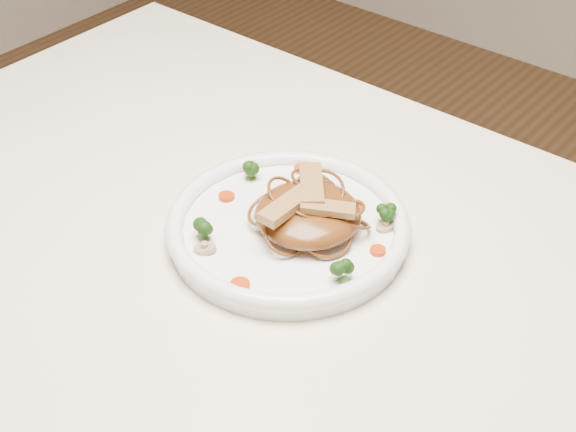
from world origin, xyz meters
The scene contains 19 objects.
table centered at (0.00, 0.00, 0.65)m, with size 1.20×0.80×0.75m.
plate centered at (-0.02, 0.06, 0.76)m, with size 0.27×0.27×0.02m, color white.
noodle_mound centered at (0.00, 0.07, 0.78)m, with size 0.12×0.12×0.04m, color brown.
chicken_a centered at (0.03, 0.07, 0.81)m, with size 0.06×0.02×0.01m, color #A07B4B.
chicken_b centered at (-0.01, 0.09, 0.81)m, with size 0.08×0.02×0.01m, color #A07B4B.
chicken_c centered at (-0.01, 0.04, 0.81)m, with size 0.07×0.02×0.01m, color #A07B4B.
broccoli_0 centered at (0.07, 0.13, 0.78)m, with size 0.03×0.03×0.03m, color #163C0C, non-canonical shape.
broccoli_1 centered at (-0.11, 0.10, 0.78)m, with size 0.02×0.02×0.03m, color #163C0C, non-canonical shape.
broccoli_2 centered at (-0.07, -0.02, 0.78)m, with size 0.02×0.02×0.03m, color #163C0C, non-canonical shape.
broccoli_3 centered at (0.09, 0.02, 0.78)m, with size 0.02×0.02×0.03m, color #163C0C, non-canonical shape.
carrot_0 centered at (0.02, 0.13, 0.77)m, with size 0.02×0.02×0.01m, color #B63506.
carrot_1 centered at (-0.10, 0.05, 0.77)m, with size 0.02×0.02×0.01m, color #B63506.
carrot_2 centered at (0.09, 0.08, 0.77)m, with size 0.02×0.02×0.01m, color #B63506.
carrot_3 centered at (-0.07, 0.15, 0.77)m, with size 0.02×0.02×0.01m, color #B63506.
carrot_4 centered at (0.01, -0.05, 0.77)m, with size 0.02×0.02×0.01m, color #B63506.
mushroom_0 centered at (-0.06, -0.03, 0.77)m, with size 0.02×0.02×0.01m, color tan.
mushroom_1 centered at (0.07, 0.12, 0.77)m, with size 0.02×0.02×0.01m, color tan.
mushroom_2 centered at (-0.12, 0.11, 0.77)m, with size 0.02×0.02×0.01m, color tan.
mushroom_3 centered at (0.06, 0.15, 0.77)m, with size 0.02×0.02×0.01m, color tan.
Camera 1 is at (0.43, -0.49, 1.34)m, focal length 50.48 mm.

